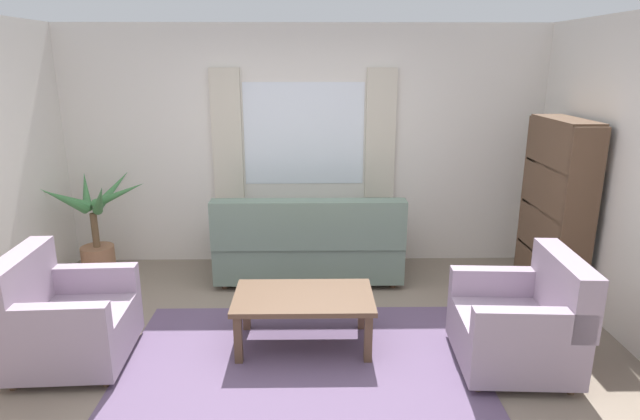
{
  "coord_description": "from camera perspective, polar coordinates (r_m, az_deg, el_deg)",
  "views": [
    {
      "loc": [
        0.09,
        -3.58,
        2.23
      ],
      "look_at": [
        0.15,
        0.7,
        1.02
      ],
      "focal_mm": 29.84,
      "sensor_mm": 36.0,
      "label": 1
    }
  ],
  "objects": [
    {
      "name": "ground_plane",
      "position": [
        4.22,
        -2.02,
        -16.08
      ],
      "size": [
        6.24,
        6.24,
        0.0
      ],
      "primitive_type": "plane",
      "color": "gray"
    },
    {
      "name": "armchair_right",
      "position": [
        4.28,
        20.86,
        -11.28
      ],
      "size": [
        0.86,
        0.88,
        0.88
      ],
      "rotation": [
        0.0,
        0.0,
        -1.62
      ],
      "color": "#998499",
      "rests_on": "ground_plane"
    },
    {
      "name": "potted_plant",
      "position": [
        5.98,
        -22.91,
        -2.07
      ],
      "size": [
        1.11,
        1.1,
        1.15
      ],
      "color": "#9E6B4C",
      "rests_on": "ground_plane"
    },
    {
      "name": "couch",
      "position": [
        5.53,
        -1.2,
        -3.85
      ],
      "size": [
        1.9,
        0.82,
        0.92
      ],
      "rotation": [
        0.0,
        0.0,
        3.14
      ],
      "color": "slate",
      "rests_on": "ground_plane"
    },
    {
      "name": "armchair_left",
      "position": [
        4.49,
        -25.79,
        -10.54
      ],
      "size": [
        0.86,
        0.88,
        0.88
      ],
      "rotation": [
        0.0,
        0.0,
        1.62
      ],
      "color": "#998499",
      "rests_on": "ground_plane"
    },
    {
      "name": "area_rug",
      "position": [
        4.22,
        -2.02,
        -16.01
      ],
      "size": [
        2.7,
        1.83,
        0.01
      ],
      "primitive_type": "cube",
      "color": "#604C6B",
      "rests_on": "ground_plane"
    },
    {
      "name": "wall_back",
      "position": [
        5.91,
        -1.72,
        6.79
      ],
      "size": [
        5.32,
        0.12,
        2.6
      ],
      "primitive_type": "cube",
      "color": "silver",
      "rests_on": "ground_plane"
    },
    {
      "name": "bookshelf",
      "position": [
        5.44,
        23.68,
        -0.84
      ],
      "size": [
        0.3,
        0.94,
        1.72
      ],
      "rotation": [
        0.0,
        0.0,
        1.57
      ],
      "color": "brown",
      "rests_on": "ground_plane"
    },
    {
      "name": "coffee_table",
      "position": [
        4.27,
        -1.77,
        -9.81
      ],
      "size": [
        1.1,
        0.64,
        0.44
      ],
      "color": "brown",
      "rests_on": "ground_plane"
    },
    {
      "name": "window_with_curtains",
      "position": [
        5.81,
        -1.74,
        8.12
      ],
      "size": [
        1.98,
        0.07,
        1.4
      ],
      "color": "white"
    }
  ]
}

